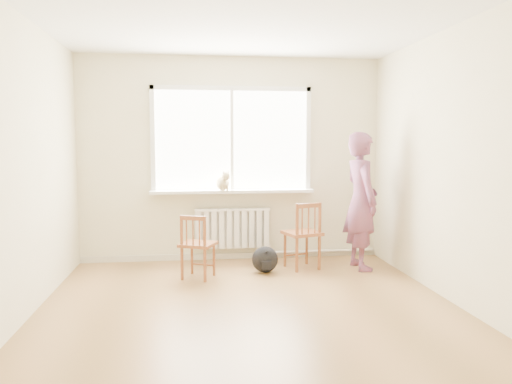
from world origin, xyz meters
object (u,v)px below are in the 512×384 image
object	(u,v)px
chair_right	(304,235)
backpack	(265,259)
chair_left	(197,246)
cat	(223,182)
person	(361,201)

from	to	relation	value
chair_right	backpack	bearing A→B (deg)	-4.39
chair_left	chair_right	size ratio (longest dim) A/B	0.89
chair_left	cat	size ratio (longest dim) A/B	1.92
chair_left	backpack	xyz separation A→B (m)	(0.82, 0.18, -0.22)
person	cat	xyz separation A→B (m)	(-1.68, 0.53, 0.21)
chair_left	chair_right	world-z (taller)	chair_right
person	backpack	bearing A→B (deg)	88.30
chair_left	cat	xyz separation A→B (m)	(0.36, 0.77, 0.68)
chair_right	person	size ratio (longest dim) A/B	0.49
chair_left	person	size ratio (longest dim) A/B	0.44
person	chair_right	bearing A→B (deg)	81.50
cat	person	bearing A→B (deg)	-33.46
cat	backpack	distance (m)	1.17
chair_left	person	world-z (taller)	person
chair_left	chair_right	distance (m)	1.36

